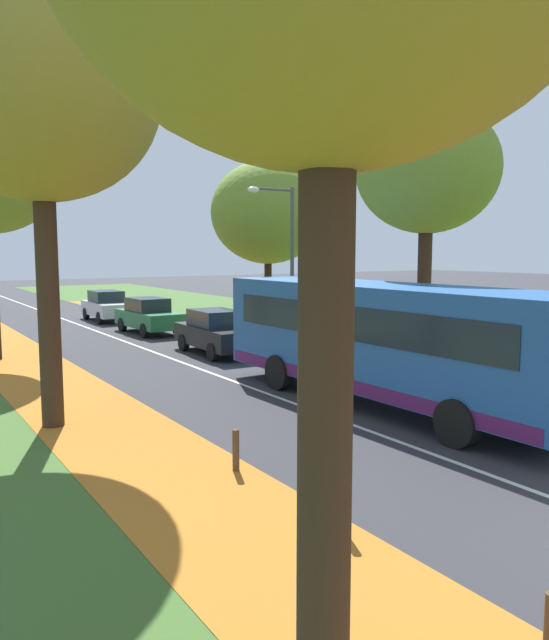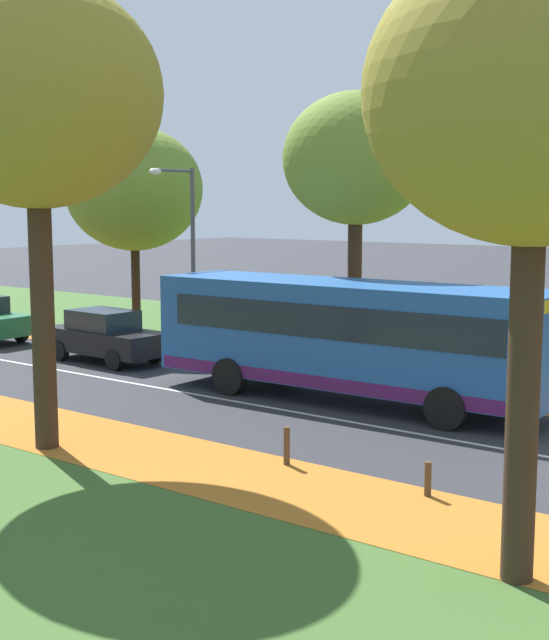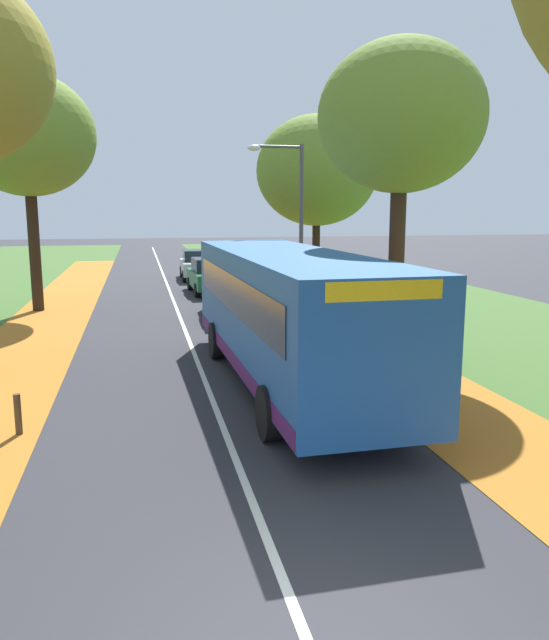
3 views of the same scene
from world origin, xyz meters
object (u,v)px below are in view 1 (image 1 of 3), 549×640
(bollard_third, at_px, (345,516))
(streetlamp_right, at_px, (284,252))
(tree_left_near, at_px, (40,95))
(bollard_fourth, at_px, (236,450))
(car_black_lead, at_px, (217,332))
(car_green_following, at_px, (149,316))
(tree_right_mid, at_px, (268,212))
(car_silver_third_in_line, at_px, (107,306))
(tree_right_near, at_px, (427,170))
(bus, at_px, (386,337))

(bollard_third, distance_m, streetlamp_right, 14.72)
(bollard_third, height_order, streetlamp_right, streetlamp_right)
(tree_left_near, xyz_separation_m, bollard_fourth, (2.00, -4.59, -6.62))
(car_black_lead, height_order, car_green_following, same)
(streetlamp_right, bearing_deg, bollard_third, -120.31)
(tree_right_mid, height_order, car_green_following, tree_right_mid)
(bollard_fourth, distance_m, car_black_lead, 12.33)
(tree_right_mid, bearing_deg, car_black_lead, -144.63)
(bollard_third, relative_size, car_silver_third_in_line, 0.14)
(tree_right_mid, height_order, car_black_lead, tree_right_mid)
(car_silver_third_in_line, bearing_deg, tree_left_near, -110.87)
(car_black_lead, relative_size, car_green_following, 1.00)
(car_green_following, bearing_deg, tree_left_near, -119.08)
(car_black_lead, xyz_separation_m, car_green_following, (0.01, 6.75, 0.00))
(car_green_following, height_order, car_silver_third_in_line, same)
(streetlamp_right, bearing_deg, car_black_lead, 137.32)
(tree_right_mid, xyz_separation_m, streetlamp_right, (-2.17, -4.57, -1.68))
(tree_right_mid, xyz_separation_m, bollard_fourth, (-9.40, -13.95, -5.05))
(tree_right_near, relative_size, car_silver_third_in_line, 1.91)
(tree_left_near, distance_m, car_black_lead, 11.60)
(bollard_third, bearing_deg, car_green_following, 75.53)
(tree_left_near, relative_size, tree_right_near, 1.15)
(bollard_third, relative_size, car_black_lead, 0.14)
(tree_right_mid, height_order, streetlamp_right, tree_right_mid)
(tree_right_mid, distance_m, car_silver_third_in_line, 11.61)
(car_black_lead, bearing_deg, streetlamp_right, -42.68)
(tree_right_mid, height_order, bollard_fourth, tree_right_mid)
(tree_left_near, distance_m, car_green_following, 16.37)
(tree_right_mid, bearing_deg, tree_right_near, -93.76)
(bollard_third, bearing_deg, car_black_lead, 69.12)
(bollard_third, xyz_separation_m, bollard_fourth, (-0.00, 2.98, 0.07))
(bus, height_order, car_black_lead, bus)
(car_silver_third_in_line, bearing_deg, streetlamp_right, -82.51)
(tree_right_near, distance_m, tree_right_mid, 9.88)
(car_black_lead, xyz_separation_m, car_silver_third_in_line, (-0.04, 12.71, 0.00))
(tree_right_mid, relative_size, car_silver_third_in_line, 1.81)
(tree_right_mid, xyz_separation_m, car_green_following, (-4.02, 3.89, -4.60))
(tree_right_near, xyz_separation_m, bollard_third, (-8.75, -7.09, -5.84))
(tree_right_mid, distance_m, bollard_fourth, 17.56)
(tree_right_near, height_order, bollard_fourth, tree_right_near)
(bollard_fourth, bearing_deg, bollard_third, -89.98)
(streetlamp_right, relative_size, car_green_following, 1.41)
(tree_right_near, distance_m, bollard_third, 12.69)
(tree_right_mid, bearing_deg, streetlamp_right, -115.41)
(tree_left_near, xyz_separation_m, bus, (7.35, -2.52, -5.28))
(tree_right_near, distance_m, car_black_lead, 9.41)
(car_green_following, bearing_deg, bus, -90.08)
(tree_left_near, relative_size, bus, 0.88)
(tree_left_near, xyz_separation_m, streetlamp_right, (9.22, 4.79, -3.25))
(tree_right_near, height_order, tree_right_mid, tree_right_near)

